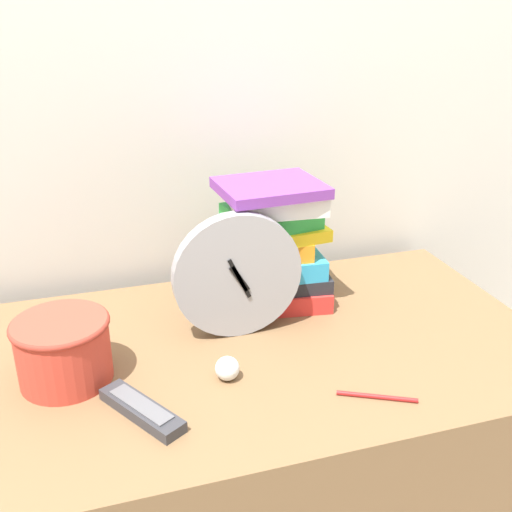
{
  "coord_description": "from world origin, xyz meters",
  "views": [
    {
      "loc": [
        -0.28,
        -0.64,
        1.41
      ],
      "look_at": [
        0.05,
        0.44,
        0.91
      ],
      "focal_mm": 42.0,
      "sensor_mm": 36.0,
      "label": 1
    }
  ],
  "objects_px": {
    "tv_remote": "(142,410)",
    "pen": "(377,397)",
    "desk_clock": "(240,275)",
    "book_stack": "(271,244)",
    "basket": "(63,348)",
    "crumpled_paper_ball": "(227,368)"
  },
  "relations": [
    {
      "from": "basket",
      "to": "tv_remote",
      "type": "xyz_separation_m",
      "value": [
        0.12,
        -0.14,
        -0.05
      ]
    },
    {
      "from": "desk_clock",
      "to": "pen",
      "type": "relative_size",
      "value": 2.05
    },
    {
      "from": "tv_remote",
      "to": "basket",
      "type": "bearing_deg",
      "value": 129.18
    },
    {
      "from": "desk_clock",
      "to": "basket",
      "type": "distance_m",
      "value": 0.35
    },
    {
      "from": "tv_remote",
      "to": "pen",
      "type": "relative_size",
      "value": 1.36
    },
    {
      "from": "basket",
      "to": "pen",
      "type": "distance_m",
      "value": 0.55
    },
    {
      "from": "basket",
      "to": "crumpled_paper_ball",
      "type": "bearing_deg",
      "value": -16.95
    },
    {
      "from": "tv_remote",
      "to": "desk_clock",
      "type": "bearing_deg",
      "value": 42.5
    },
    {
      "from": "desk_clock",
      "to": "book_stack",
      "type": "relative_size",
      "value": 0.91
    },
    {
      "from": "book_stack",
      "to": "basket",
      "type": "xyz_separation_m",
      "value": [
        -0.44,
        -0.17,
        -0.08
      ]
    },
    {
      "from": "desk_clock",
      "to": "pen",
      "type": "bearing_deg",
      "value": -59.58
    },
    {
      "from": "book_stack",
      "to": "pen",
      "type": "relative_size",
      "value": 2.24
    },
    {
      "from": "tv_remote",
      "to": "pen",
      "type": "distance_m",
      "value": 0.4
    },
    {
      "from": "book_stack",
      "to": "basket",
      "type": "relative_size",
      "value": 1.65
    },
    {
      "from": "desk_clock",
      "to": "pen",
      "type": "xyz_separation_m",
      "value": [
        0.17,
        -0.28,
        -0.13
      ]
    },
    {
      "from": "desk_clock",
      "to": "tv_remote",
      "type": "relative_size",
      "value": 1.5
    },
    {
      "from": "basket",
      "to": "crumpled_paper_ball",
      "type": "xyz_separation_m",
      "value": [
        0.28,
        -0.08,
        -0.04
      ]
    },
    {
      "from": "pen",
      "to": "desk_clock",
      "type": "bearing_deg",
      "value": 120.42
    },
    {
      "from": "basket",
      "to": "crumpled_paper_ball",
      "type": "height_order",
      "value": "basket"
    },
    {
      "from": "tv_remote",
      "to": "crumpled_paper_ball",
      "type": "distance_m",
      "value": 0.17
    },
    {
      "from": "desk_clock",
      "to": "book_stack",
      "type": "xyz_separation_m",
      "value": [
        0.1,
        0.11,
        0.01
      ]
    },
    {
      "from": "book_stack",
      "to": "basket",
      "type": "distance_m",
      "value": 0.48
    }
  ]
}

